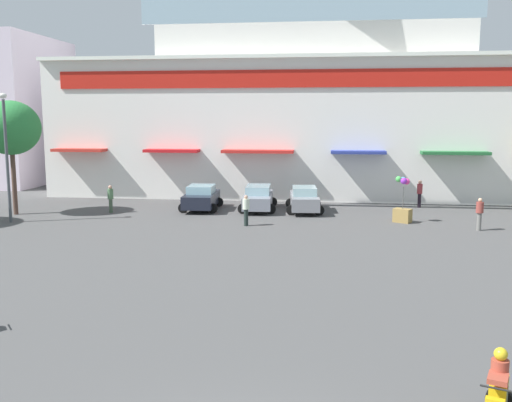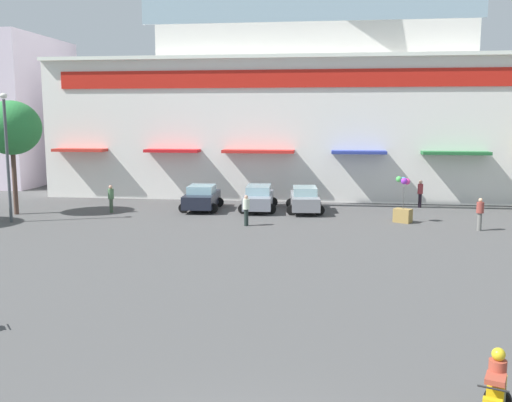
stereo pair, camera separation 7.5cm
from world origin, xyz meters
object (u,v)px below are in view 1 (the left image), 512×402
Objects in this scene: plaza_tree_0 at (11,128)px; balloon_vendor_cart at (403,206)px; parked_car_1 at (258,198)px; pedestrian_0 at (480,212)px; parked_car_2 at (304,199)px; pedestrian_1 at (246,208)px; pedestrian_2 at (111,197)px; streetlamp_near at (6,148)px; pedestrian_3 at (420,192)px; scooter_rider_3 at (498,396)px; parked_car_0 at (201,197)px.

balloon_vendor_cart is at bearing 0.57° from plaza_tree_0.
pedestrian_0 is at bearing -22.42° from parked_car_1.
parked_car_2 is 2.63× the size of pedestrian_0.
pedestrian_0 is 1.02× the size of pedestrian_1.
parked_car_2 is at bearing -3.94° from parked_car_1.
pedestrian_2 reaches higher than pedestrian_0.
pedestrian_3 is at bearing 19.21° from streetlamp_near.
plaza_tree_0 is at bearing -166.94° from pedestrian_3.
balloon_vendor_cart reaches higher than pedestrian_0.
parked_car_1 is 2.64× the size of pedestrian_3.
balloon_vendor_cart is (16.86, -0.99, -0.04)m from pedestrian_2.
pedestrian_0 is 0.24× the size of streetlamp_near.
pedestrian_1 is at bearing 2.59° from streetlamp_near.
pedestrian_1 is 0.65× the size of balloon_vendor_cart.
scooter_rider_3 is 27.14m from pedestrian_2.
parked_car_2 is (6.30, 0.15, -0.00)m from parked_car_0.
parked_car_1 is (13.94, 3.29, -4.26)m from plaza_tree_0.
parked_car_2 is 24.26m from scooter_rider_3.
plaza_tree_0 is 30.06m from scooter_rider_3.
parked_car_2 is 0.63× the size of streetlamp_near.
streetlamp_near reaches higher than balloon_vendor_cart.
streetlamp_near is at bearing -172.91° from balloon_vendor_cart.
parked_car_2 is 11.58m from pedestrian_2.
parked_car_2 is 2.51× the size of pedestrian_3.
plaza_tree_0 reaches higher than parked_car_2.
balloon_vendor_cart is (0.89, 20.95, 0.28)m from scooter_rider_3.
scooter_rider_3 is 0.22× the size of streetlamp_near.
pedestrian_0 is 11.83m from pedestrian_1.
streetlamp_near is (-24.68, -0.83, 3.09)m from pedestrian_0.
parked_car_1 is at bearing 159.59° from balloon_vendor_cart.
pedestrian_2 is 0.66× the size of balloon_vendor_cart.
pedestrian_0 is at bearing -3.51° from plaza_tree_0.
plaza_tree_0 reaches higher than pedestrian_3.
parked_car_2 is at bearing -161.07° from pedestrian_3.
pedestrian_0 is 24.88m from streetlamp_near.
parked_car_1 is 12.78m from pedestrian_0.
parked_car_0 is 6.30m from parked_car_2.
parked_car_0 reaches higher than parked_car_2.
parked_car_1 is at bearing 89.82° from pedestrian_1.
streetlamp_near is at bearing -156.10° from parked_car_1.
plaza_tree_0 is at bearing -179.43° from balloon_vendor_cart.
streetlamp_near is (-15.69, -5.51, 3.26)m from parked_car_2.
pedestrian_3 is (18.56, 4.33, 0.06)m from pedestrian_2.
streetlamp_near is at bearing 137.84° from scooter_rider_3.
parked_car_2 is 7.55m from pedestrian_3.
streetlamp_near reaches higher than parked_car_1.
pedestrian_1 reaches higher than parked_car_1.
streetlamp_near reaches higher than pedestrian_0.
parked_car_1 is at bearing -167.26° from pedestrian_3.
pedestrian_0 is at bearing 1.19° from pedestrian_1.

